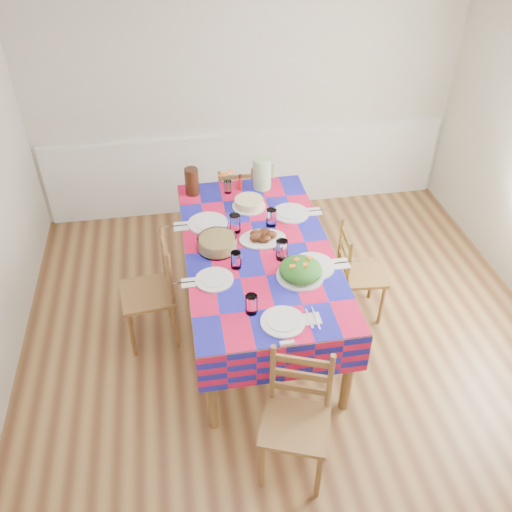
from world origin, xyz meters
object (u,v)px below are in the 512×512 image
Objects in this scene: chair_far at (235,201)px; chair_right at (357,274)px; meat_platter at (263,237)px; dining_table at (258,256)px; tea_pitcher at (192,182)px; green_pitcher at (262,173)px; chair_near at (296,419)px; chair_left at (153,292)px.

chair_far is 0.96× the size of chair_right.
dining_table is at bearing -122.03° from meat_platter.
dining_table is 1.41m from chair_far.
dining_table is at bearing -63.66° from tea_pitcher.
chair_near is (-0.18, -2.29, -0.51)m from green_pitcher.
chair_near is at bearing -89.34° from dining_table.
green_pitcher is 0.32× the size of chair_right.
chair_far is at bearing 111.26° from chair_near.
dining_table is at bearing 111.59° from chair_near.
chair_right is at bearing 83.64° from chair_left.
green_pitcher is 1.49m from chair_left.
meat_platter is (0.05, 0.09, 0.13)m from dining_table.
chair_left reaches higher than chair_right.
tea_pitcher is 0.29× the size of chair_far.
meat_platter is 0.97m from tea_pitcher.
meat_platter is at bearing 109.44° from chair_near.
meat_platter is 0.93m from chair_right.
chair_right is (0.87, 0.00, -0.30)m from dining_table.
dining_table is at bearing -102.07° from green_pitcher.
dining_table is 2.25× the size of chair_near.
chair_near is 1.12× the size of chair_far.
tea_pitcher is 0.26× the size of chair_near.
chair_far is (0.45, 0.47, -0.55)m from tea_pitcher.
chair_far is at bearing 37.41° from chair_right.
chair_far is at bearing 141.32° from chair_left.
chair_far reaches higher than dining_table.
chair_near reaches higher than meat_platter.
chair_left is at bearing -115.04° from tea_pitcher.
green_pitcher reaches higher than chair_left.
chair_right is at bearing 0.24° from dining_table.
chair_near is 0.98× the size of chair_left.
chair_left is (-0.42, -0.90, -0.48)m from tea_pitcher.
meat_platter is 1.51m from chair_near.
tea_pitcher is at bearing 116.34° from dining_table.
meat_platter is at bearing 92.22° from chair_far.
green_pitcher is at bearing 77.93° from dining_table.
tea_pitcher reaches higher than chair_left.
chair_far is (-0.20, 0.46, -0.57)m from green_pitcher.
dining_table is 5.69× the size of meat_platter.
dining_table is at bearing 95.20° from chair_right.
meat_platter is 1.31× the size of green_pitcher.
chair_near is 1.07× the size of chair_right.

